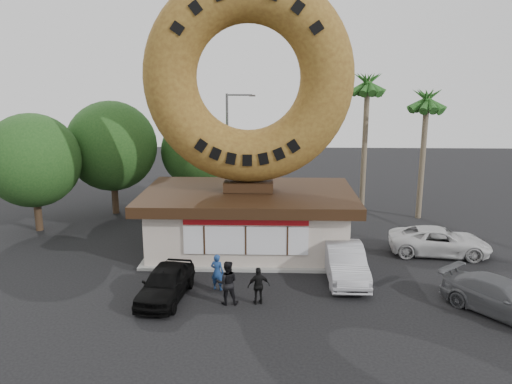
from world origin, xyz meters
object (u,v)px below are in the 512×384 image
object	(u,v)px
donut_shop	(249,218)
giant_donut	(248,78)
street_lamp	(229,143)
person_left	(217,272)
person_right	(259,286)
person_center	(227,283)
car_grey	(503,298)
car_white	(439,241)
car_silver	(345,262)
car_black	(166,283)

from	to	relation	value
donut_shop	giant_donut	distance (m)	7.38
donut_shop	street_lamp	xyz separation A→B (m)	(-1.86, 10.02, 2.72)
street_lamp	person_left	distance (m)	15.73
person_left	person_right	bearing A→B (deg)	161.25
giant_donut	person_center	distance (m)	10.59
person_center	car_grey	world-z (taller)	person_center
person_center	car_white	bearing A→B (deg)	-154.49
car_silver	car_grey	world-z (taller)	car_silver
person_center	car_white	xyz separation A→B (m)	(10.71, 6.22, -0.22)
car_silver	car_white	distance (m)	6.44
street_lamp	person_center	bearing A→B (deg)	-85.63
car_silver	person_center	bearing A→B (deg)	-152.14
person_center	car_grey	distance (m)	11.02
person_right	car_black	world-z (taller)	person_right
person_right	car_silver	world-z (taller)	car_silver
person_right	car_grey	distance (m)	9.72
giant_donut	person_left	distance (m)	9.93
car_white	donut_shop	bearing A→B (deg)	95.03
street_lamp	car_silver	bearing A→B (deg)	-64.79
person_center	car_silver	xyz separation A→B (m)	(5.25, 2.81, -0.13)
person_right	car_silver	distance (m)	4.82
person_center	street_lamp	bearing A→B (deg)	-90.27
giant_donut	person_right	distance (m)	10.68
giant_donut	person_center	size ratio (longest dim) A/B	5.71
donut_shop	person_right	xyz separation A→B (m)	(0.72, -6.61, -0.97)
person_right	car_silver	size ratio (longest dim) A/B	0.33
person_center	car_black	bearing A→B (deg)	-13.36
car_black	car_grey	world-z (taller)	car_black
giant_donut	car_white	size ratio (longest dim) A/B	2.06
giant_donut	car_black	size ratio (longest dim) A/B	2.54
person_left	car_silver	world-z (taller)	person_left
giant_donut	car_silver	size ratio (longest dim) A/B	2.20
donut_shop	car_silver	xyz separation A→B (m)	(4.66, -3.83, -0.96)
street_lamp	car_white	world-z (taller)	street_lamp
car_black	person_right	bearing A→B (deg)	1.32
person_right	person_center	bearing A→B (deg)	-12.54
person_center	person_right	bearing A→B (deg)	177.05
person_right	car_black	size ratio (longest dim) A/B	0.38
person_right	car_silver	xyz separation A→B (m)	(3.94, 2.78, 0.00)
car_black	car_silver	distance (m)	8.27
giant_donut	person_right	world-z (taller)	giant_donut
car_silver	car_white	world-z (taller)	car_silver
donut_shop	street_lamp	bearing A→B (deg)	100.50
donut_shop	car_black	bearing A→B (deg)	-117.47
car_silver	car_grey	bearing A→B (deg)	-31.05
giant_donut	car_silver	xyz separation A→B (m)	(4.66, -3.85, -8.35)
person_center	car_black	size ratio (longest dim) A/B	0.45
donut_shop	car_silver	world-z (taller)	donut_shop
person_right	car_grey	bearing A→B (deg)	161.99
person_center	person_right	xyz separation A→B (m)	(1.30, 0.04, -0.14)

